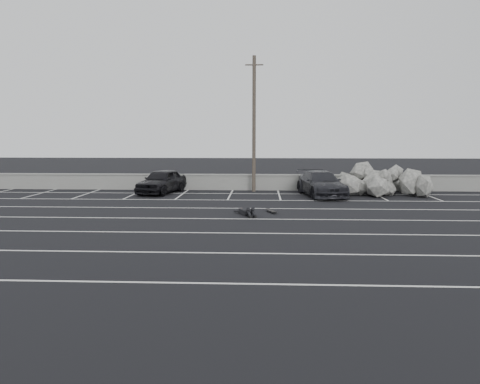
{
  "coord_description": "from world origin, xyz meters",
  "views": [
    {
      "loc": [
        2.92,
        -17.06,
        3.59
      ],
      "look_at": [
        1.92,
        4.53,
        1.0
      ],
      "focal_mm": 35.0,
      "sensor_mm": 36.0,
      "label": 1
    }
  ],
  "objects_px": {
    "car_left": "(162,181)",
    "skateboard": "(272,211)",
    "car_right": "(321,184)",
    "utility_pole": "(254,124)",
    "person": "(245,209)",
    "trash_bin": "(322,186)",
    "riprap_pile": "(382,185)"
  },
  "relations": [
    {
      "from": "car_left",
      "to": "trash_bin",
      "type": "relative_size",
      "value": 5.28
    },
    {
      "from": "car_left",
      "to": "riprap_pile",
      "type": "bearing_deg",
      "value": 14.99
    },
    {
      "from": "car_left",
      "to": "car_right",
      "type": "xyz_separation_m",
      "value": [
        9.89,
        -0.93,
        -0.02
      ]
    },
    {
      "from": "car_left",
      "to": "trash_bin",
      "type": "height_order",
      "value": "car_left"
    },
    {
      "from": "riprap_pile",
      "to": "person",
      "type": "height_order",
      "value": "riprap_pile"
    },
    {
      "from": "utility_pole",
      "to": "skateboard",
      "type": "relative_size",
      "value": 10.22
    },
    {
      "from": "utility_pole",
      "to": "skateboard",
      "type": "bearing_deg",
      "value": -83.35
    },
    {
      "from": "car_left",
      "to": "trash_bin",
      "type": "distance_m",
      "value": 10.15
    },
    {
      "from": "car_right",
      "to": "riprap_pile",
      "type": "xyz_separation_m",
      "value": [
        3.89,
        1.04,
        -0.17
      ]
    },
    {
      "from": "utility_pole",
      "to": "person",
      "type": "xyz_separation_m",
      "value": [
        -0.25,
        -8.93,
        -4.15
      ]
    },
    {
      "from": "car_right",
      "to": "utility_pole",
      "type": "distance_m",
      "value": 5.87
    },
    {
      "from": "car_left",
      "to": "utility_pole",
      "type": "bearing_deg",
      "value": 26.26
    },
    {
      "from": "car_left",
      "to": "person",
      "type": "xyz_separation_m",
      "value": [
        5.54,
        -7.73,
        -0.54
      ]
    },
    {
      "from": "car_right",
      "to": "trash_bin",
      "type": "xyz_separation_m",
      "value": [
        0.23,
        1.61,
        -0.31
      ]
    },
    {
      "from": "trash_bin",
      "to": "utility_pole",
      "type": "bearing_deg",
      "value": 173.16
    },
    {
      "from": "utility_pole",
      "to": "skateboard",
      "type": "distance_m",
      "value": 9.54
    },
    {
      "from": "car_left",
      "to": "skateboard",
      "type": "distance_m",
      "value": 9.96
    },
    {
      "from": "car_right",
      "to": "trash_bin",
      "type": "distance_m",
      "value": 1.66
    },
    {
      "from": "trash_bin",
      "to": "person",
      "type": "height_order",
      "value": "trash_bin"
    },
    {
      "from": "riprap_pile",
      "to": "skateboard",
      "type": "relative_size",
      "value": 7.45
    },
    {
      "from": "trash_bin",
      "to": "skateboard",
      "type": "relative_size",
      "value": 1.0
    },
    {
      "from": "utility_pole",
      "to": "trash_bin",
      "type": "distance_m",
      "value": 5.88
    },
    {
      "from": "trash_bin",
      "to": "car_right",
      "type": "bearing_deg",
      "value": -98.18
    },
    {
      "from": "utility_pole",
      "to": "riprap_pile",
      "type": "xyz_separation_m",
      "value": [
        7.99,
        -1.09,
        -3.8
      ]
    },
    {
      "from": "person",
      "to": "trash_bin",
      "type": "bearing_deg",
      "value": 41.03
    },
    {
      "from": "skateboard",
      "to": "car_left",
      "type": "bearing_deg",
      "value": 111.64
    },
    {
      "from": "car_right",
      "to": "riprap_pile",
      "type": "bearing_deg",
      "value": 4.84
    },
    {
      "from": "trash_bin",
      "to": "skateboard",
      "type": "height_order",
      "value": "trash_bin"
    },
    {
      "from": "utility_pole",
      "to": "skateboard",
      "type": "xyz_separation_m",
      "value": [
        0.99,
        -8.46,
        -4.3
      ]
    },
    {
      "from": "utility_pole",
      "to": "person",
      "type": "distance_m",
      "value": 9.85
    },
    {
      "from": "car_right",
      "to": "utility_pole",
      "type": "bearing_deg",
      "value": 142.48
    },
    {
      "from": "person",
      "to": "skateboard",
      "type": "distance_m",
      "value": 1.33
    }
  ]
}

